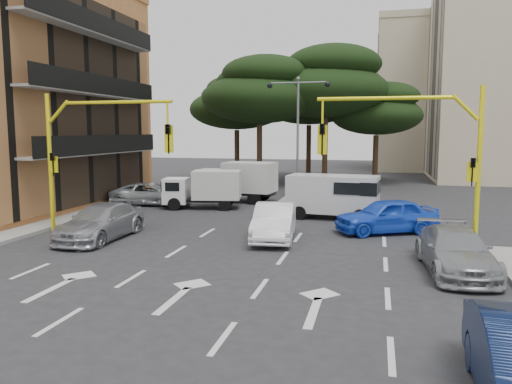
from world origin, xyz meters
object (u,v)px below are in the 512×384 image
(van_white, at_px, (333,196))
(car_silver_cross_a, at_px, (151,194))
(box_truck_b, at_px, (236,182))
(car_silver_wagon, at_px, (101,222))
(box_truck_a, at_px, (203,190))
(car_white_hatch, at_px, (274,222))
(signal_mast_right, at_px, (426,146))
(car_blue_compact, at_px, (386,216))
(car_silver_parked, at_px, (455,251))
(signal_mast_left, at_px, (86,144))
(street_lamp_center, at_px, (298,115))

(van_white, bearing_deg, car_silver_cross_a, -95.10)
(van_white, distance_m, box_truck_b, 7.96)
(car_silver_wagon, height_order, box_truck_a, box_truck_a)
(car_white_hatch, distance_m, box_truck_b, 11.23)
(signal_mast_right, relative_size, box_truck_b, 1.18)
(box_truck_b, bearing_deg, car_blue_compact, -125.55)
(car_silver_parked, distance_m, box_truck_a, 15.99)
(signal_mast_left, relative_size, box_truck_a, 1.35)
(van_white, bearing_deg, car_silver_wagon, -45.35)
(signal_mast_left, distance_m, van_white, 12.09)
(van_white, bearing_deg, box_truck_a, -95.74)
(signal_mast_left, height_order, street_lamp_center, street_lamp_center)
(car_blue_compact, distance_m, van_white, 4.12)
(box_truck_b, bearing_deg, signal_mast_right, -132.02)
(box_truck_a, bearing_deg, car_blue_compact, -126.00)
(car_silver_cross_a, bearing_deg, street_lamp_center, -66.87)
(signal_mast_right, bearing_deg, car_silver_wagon, -176.93)
(signal_mast_left, xyz_separation_m, street_lamp_center, (6.80, 14.01, 1.54))
(car_silver_parked, distance_m, van_white, 10.06)
(van_white, height_order, box_truck_b, box_truck_b)
(signal_mast_right, bearing_deg, signal_mast_left, 180.00)
(signal_mast_left, height_order, van_white, signal_mast_left)
(car_white_hatch, relative_size, car_silver_wagon, 0.91)
(signal_mast_right, relative_size, car_white_hatch, 1.35)
(street_lamp_center, distance_m, car_silver_parked, 18.73)
(car_white_hatch, relative_size, car_silver_parked, 0.94)
(car_silver_cross_a, height_order, box_truck_a, box_truck_a)
(signal_mast_right, bearing_deg, van_white, 120.32)
(car_silver_cross_a, bearing_deg, car_silver_wagon, -177.96)
(street_lamp_center, distance_m, car_white_hatch, 13.94)
(van_white, bearing_deg, car_silver_parked, 32.81)
(street_lamp_center, bearing_deg, car_silver_cross_a, -145.85)
(car_silver_cross_a, height_order, van_white, van_white)
(car_white_hatch, xyz_separation_m, car_silver_wagon, (-6.96, -1.61, -0.02))
(street_lamp_center, xyz_separation_m, box_truck_a, (-4.50, -6.00, -4.34))
(box_truck_a, bearing_deg, box_truck_b, -29.64)
(car_blue_compact, bearing_deg, car_white_hatch, -87.97)
(signal_mast_left, bearing_deg, car_silver_parked, -9.59)
(signal_mast_right, bearing_deg, box_truck_b, 132.45)
(signal_mast_left, bearing_deg, car_silver_wagon, -35.45)
(street_lamp_center, distance_m, car_blue_compact, 12.93)
(street_lamp_center, bearing_deg, signal_mast_left, -115.91)
(car_white_hatch, bearing_deg, car_blue_compact, 21.72)
(car_white_hatch, distance_m, box_truck_a, 9.04)
(signal_mast_right, distance_m, car_silver_parked, 4.10)
(car_blue_compact, height_order, car_silver_wagon, car_blue_compact)
(car_blue_compact, xyz_separation_m, car_silver_wagon, (-11.44, -4.00, -0.05))
(street_lamp_center, relative_size, box_truck_b, 1.53)
(signal_mast_right, xyz_separation_m, car_silver_parked, (0.80, -2.44, -3.20))
(car_blue_compact, relative_size, van_white, 0.99)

